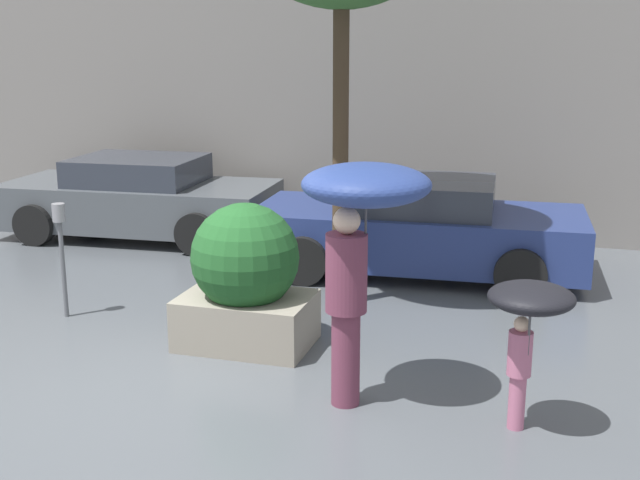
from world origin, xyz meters
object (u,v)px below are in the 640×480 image
object	(u,v)px
person_child	(529,312)
parked_car_near	(418,228)
planter_box	(246,278)
parking_meter	(61,236)
person_adult	(361,217)
parked_car_far	(140,199)

from	to	relation	value
person_child	parked_car_near	size ratio (longest dim) A/B	0.28
planter_box	parking_meter	size ratio (longest dim) A/B	1.13
parking_meter	parked_car_near	bearing A→B (deg)	39.93
person_adult	planter_box	bearing A→B (deg)	121.50
parked_car_near	person_adult	bearing A→B (deg)	179.64
person_adult	person_child	world-z (taller)	person_adult
planter_box	parked_car_far	distance (m)	5.13
person_child	parking_meter	world-z (taller)	parking_meter
planter_box	person_child	bearing A→B (deg)	-22.09
parked_car_far	planter_box	bearing A→B (deg)	-142.83
parking_meter	person_child	bearing A→B (deg)	-14.96
parking_meter	person_adult	bearing A→B (deg)	-18.19
parking_meter	planter_box	bearing A→B (deg)	-5.51
planter_box	person_child	distance (m)	3.02
person_adult	parking_meter	world-z (taller)	person_adult
planter_box	parked_car_near	xyz separation A→B (m)	(1.21, 3.13, -0.11)
person_adult	parked_car_far	world-z (taller)	person_adult
person_adult	parked_car_far	xyz separation A→B (m)	(-4.76, 4.88, -1.04)
parked_car_near	parking_meter	distance (m)	4.54
parked_car_near	parked_car_far	xyz separation A→B (m)	(-4.55, 0.77, -0.00)
parked_car_near	parking_meter	world-z (taller)	parking_meter
person_adult	parking_meter	size ratio (longest dim) A/B	1.60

